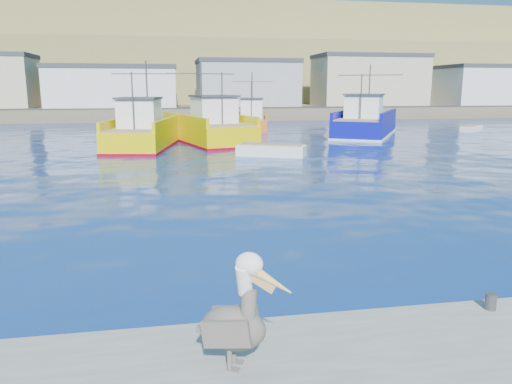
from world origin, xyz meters
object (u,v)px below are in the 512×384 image
boat_orange (252,120)px  pelican (237,319)px  trawler_yellow_b (208,129)px  skiff_mid (271,151)px  trawler_yellow_a (145,133)px  trawler_blue (365,123)px  skiff_far (471,129)px

boat_orange → pelican: boat_orange is taller
trawler_yellow_b → boat_orange: bearing=64.8°
pelican → trawler_yellow_b: bearing=85.8°
boat_orange → skiff_mid: bearing=-96.5°
trawler_yellow_a → pelican: 32.64m
trawler_yellow_a → trawler_blue: bearing=16.6°
trawler_yellow_b → trawler_blue: 15.60m
skiff_far → pelican: 51.05m
trawler_yellow_a → trawler_blue: trawler_blue is taller
trawler_blue → boat_orange: trawler_blue is taller
trawler_blue → skiff_far: size_ratio=3.86×
trawler_yellow_a → skiff_mid: 10.86m
skiff_far → trawler_yellow_b: bearing=-168.5°
skiff_far → pelican: bearing=-126.7°
skiff_far → pelican: (-30.52, -40.91, 1.00)m
boat_orange → trawler_yellow_a: bearing=-125.9°
trawler_blue → skiff_mid: 17.51m
boat_orange → pelican: size_ratio=5.26×
trawler_yellow_a → skiff_mid: bearing=-39.0°
skiff_far → boat_orange: bearing=163.1°
trawler_yellow_b → trawler_blue: bearing=12.5°
skiff_far → trawler_blue: bearing=-169.6°
trawler_blue → trawler_yellow_b: bearing=-167.5°
skiff_mid → skiff_far: size_ratio=1.37×
trawler_yellow_b → pelican: size_ratio=7.65×
trawler_yellow_a → skiff_mid: (8.42, -6.83, -0.75)m
pelican → trawler_blue: bearing=65.2°
boat_orange → skiff_far: bearing=-16.9°
boat_orange → skiff_far: size_ratio=2.63×
boat_orange → trawler_blue: bearing=-43.9°
trawler_yellow_b → boat_orange: (5.84, 12.41, -0.06)m
skiff_mid → trawler_yellow_a: bearing=141.0°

